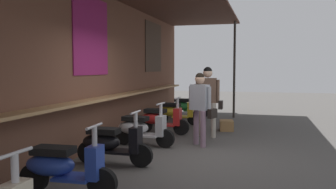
% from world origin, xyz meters
% --- Properties ---
extents(ground_plane, '(39.17, 39.17, 0.00)m').
position_xyz_m(ground_plane, '(0.00, 0.00, 0.00)').
color(ground_plane, '#474442').
extents(market_stall_facade, '(13.99, 2.77, 3.50)m').
position_xyz_m(market_stall_facade, '(-0.00, 1.82, 1.97)').
color(market_stall_facade, brown).
rests_on(market_stall_facade, ground_plane).
extents(scooter_blue, '(0.47, 1.40, 0.97)m').
position_xyz_m(scooter_blue, '(-2.34, 1.08, 0.39)').
color(scooter_blue, '#233D9E').
rests_on(scooter_blue, ground_plane).
extents(scooter_black, '(0.46, 1.40, 0.97)m').
position_xyz_m(scooter_black, '(-0.80, 1.08, 0.39)').
color(scooter_black, black).
rests_on(scooter_black, ground_plane).
extents(scooter_silver, '(0.50, 1.40, 0.97)m').
position_xyz_m(scooter_silver, '(0.78, 1.08, 0.39)').
color(scooter_silver, '#B2B5BA').
rests_on(scooter_silver, ground_plane).
extents(scooter_red, '(0.46, 1.40, 0.97)m').
position_xyz_m(scooter_red, '(2.26, 1.08, 0.39)').
color(scooter_red, red).
rests_on(scooter_red, ground_plane).
extents(scooter_yellow, '(0.47, 1.40, 0.97)m').
position_xyz_m(scooter_yellow, '(3.87, 1.08, 0.39)').
color(scooter_yellow, gold).
rests_on(scooter_yellow, ground_plane).
extents(scooter_green, '(0.49, 1.40, 0.97)m').
position_xyz_m(scooter_green, '(5.44, 1.08, 0.39)').
color(scooter_green, '#237533').
rests_on(scooter_green, ground_plane).
extents(shopper_with_handbag, '(0.44, 0.65, 1.61)m').
position_xyz_m(shopper_with_handbag, '(1.14, -0.18, 0.97)').
color(shopper_with_handbag, gray).
rests_on(shopper_with_handbag, ground_plane).
extents(shopper_browsing, '(0.31, 0.67, 1.74)m').
position_xyz_m(shopper_browsing, '(2.21, -0.19, 1.07)').
color(shopper_browsing, '#ADA393').
rests_on(shopper_browsing, ground_plane).
extents(merchandise_crate, '(0.50, 0.43, 0.28)m').
position_xyz_m(merchandise_crate, '(3.22, -0.54, 0.14)').
color(merchandise_crate, olive).
rests_on(merchandise_crate, ground_plane).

